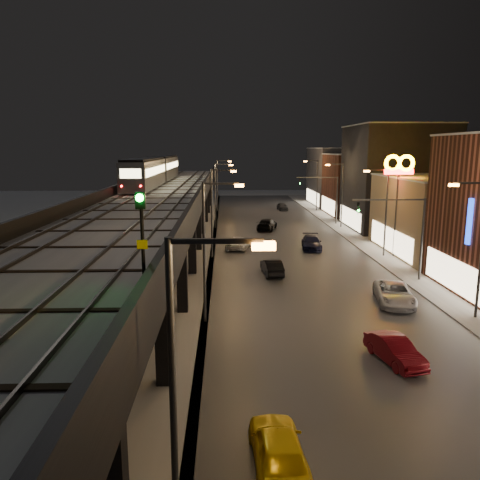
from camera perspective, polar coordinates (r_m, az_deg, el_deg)
name	(u,v)px	position (r m, az deg, el deg)	size (l,w,h in m)	color
ground	(210,449)	(19.09, -3.68, -24.12)	(220.00, 220.00, 0.00)	silver
road_surface	(287,249)	(52.22, 5.74, -1.09)	(17.00, 120.00, 0.06)	#46474D
sidewalk_right	(376,248)	(54.44, 16.24, -0.94)	(4.00, 120.00, 0.14)	#9FA1A8
under_viaduct_pavement	(165,250)	(52.18, -9.12, -1.19)	(11.00, 120.00, 0.06)	#9FA1A8
elevated_viaduct	(160,203)	(48.19, -9.78, 4.52)	(9.00, 100.00, 6.30)	black
viaduct_trackbed	(159,195)	(48.24, -9.80, 5.44)	(8.40, 100.00, 0.32)	#B2B7C1
viaduct_parapet_streetside	(202,190)	(47.82, -4.61, 6.08)	(0.30, 100.00, 1.10)	black
viaduct_parapet_far	(116,190)	(49.01, -14.88, 5.87)	(0.30, 100.00, 1.10)	black
building_c	(449,216)	(53.47, 24.09, 2.69)	(12.20, 15.20, 8.16)	#836F53
building_d	(395,178)	(67.87, 18.43, 7.21)	(12.20, 13.20, 14.16)	black
building_e	(365,185)	(81.25, 14.94, 6.54)	(12.20, 12.20, 10.16)	brown
building_f	(344,177)	(94.68, 12.53, 7.55)	(12.20, 16.20, 11.16)	#414148
streetlight_left_0	(184,388)	(12.10, -6.87, -17.44)	(2.57, 0.28, 9.00)	#38383A
streetlight_left_1	(208,243)	(29.18, -3.88, -0.33)	(2.57, 0.28, 9.00)	#38383A
streetlight_right_1	(479,241)	(33.32, 27.08, -0.10)	(2.56, 0.28, 9.00)	#38383A
streetlight_left_2	(214,207)	(46.95, -3.14, 4.02)	(2.57, 0.28, 9.00)	#38383A
streetlight_right_2	(384,206)	(49.63, 17.12, 3.93)	(2.56, 0.28, 9.00)	#38383A
streetlight_left_3	(217,191)	(64.85, -2.81, 5.98)	(2.57, 0.28, 9.00)	#38383A
streetlight_right_3	(340,191)	(66.82, 12.15, 5.89)	(2.56, 0.28, 9.00)	#38383A
streetlight_left_4	(219,182)	(82.80, -2.62, 7.09)	(2.57, 0.28, 9.00)	#38383A
streetlight_right_4	(316,182)	(84.34, 9.21, 7.03)	(2.56, 0.28, 9.00)	#38383A
traffic_light_rig_a	(409,229)	(41.07, 19.91, 1.32)	(6.10, 0.34, 7.00)	#38383A
traffic_light_rig_b	(329,194)	(69.59, 10.81, 5.53)	(6.10, 0.34, 7.00)	#38383A
subway_train	(156,170)	(63.40, -10.26, 8.44)	(2.76, 33.62, 3.30)	gray
rail_signal	(141,219)	(15.48, -11.94, 2.53)	(0.35, 0.43, 3.01)	black
car_taxi	(278,450)	(17.77, 4.70, -24.13)	(1.80, 4.47, 1.52)	yellow
car_near_white	(272,268)	(41.31, 3.90, -3.38)	(1.47, 4.22, 1.39)	black
car_mid_silver	(239,243)	(51.90, -0.16, -0.39)	(2.24, 4.85, 1.35)	silver
car_mid_dark	(267,225)	(63.97, 3.29, 1.87)	(2.15, 5.29, 1.54)	black
car_onc_silver	(395,351)	(26.19, 18.33, -12.74)	(1.41, 4.04, 1.33)	maroon
car_onc_dark	(394,294)	(35.45, 18.28, -6.31)	(2.44, 5.30, 1.47)	silver
car_onc_white	(312,243)	(52.20, 8.71, -0.38)	(2.06, 5.06, 1.47)	black
car_onc_red	(282,207)	(84.85, 5.19, 4.05)	(1.59, 3.95, 1.35)	#33353C
sign_mcdonalds	(399,174)	(49.67, 18.79, 7.66)	(3.09, 0.43, 10.42)	#38383A
sign_carwash	(477,230)	(37.21, 26.89, 1.05)	(1.46, 0.35, 7.57)	#38383A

